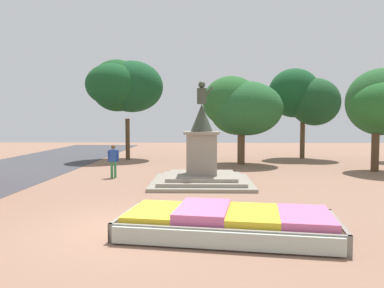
# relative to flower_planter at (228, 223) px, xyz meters

# --- Properties ---
(ground_plane) EXTENTS (80.50, 80.50, 0.00)m
(ground_plane) POSITION_rel_flower_planter_xyz_m (-2.88, 0.49, -0.31)
(ground_plane) COLOR #8C6651
(flower_planter) EXTENTS (5.93, 3.39, 0.72)m
(flower_planter) POSITION_rel_flower_planter_xyz_m (0.00, 0.00, 0.00)
(flower_planter) COLOR #38281C
(flower_planter) RESTS_ON ground_plane
(statue_monument) EXTENTS (4.65, 4.65, 4.82)m
(statue_monument) POSITION_rel_flower_planter_xyz_m (-0.68, 7.92, 0.66)
(statue_monument) COLOR gray
(statue_monument) RESTS_ON ground_plane
(pedestrian_near_planter) EXTENTS (0.57, 0.24, 1.73)m
(pedestrian_near_planter) POSITION_rel_flower_planter_xyz_m (-5.28, 9.63, 0.70)
(pedestrian_near_planter) COLOR #338C4C
(pedestrian_near_planter) RESTS_ON ground_plane
(park_tree_far_left) EXTENTS (5.39, 4.78, 6.01)m
(park_tree_far_left) POSITION_rel_flower_planter_xyz_m (1.93, 16.08, 3.57)
(park_tree_far_left) COLOR brown
(park_tree_far_left) RESTS_ON ground_plane
(park_tree_behind_statue) EXTENTS (5.63, 5.45, 7.62)m
(park_tree_behind_statue) POSITION_rel_flower_planter_xyz_m (-6.70, 19.03, 5.32)
(park_tree_behind_statue) COLOR #4C3823
(park_tree_behind_statue) RESTS_ON ground_plane
(park_tree_far_right) EXTENTS (4.09, 4.38, 6.05)m
(park_tree_far_right) POSITION_rel_flower_planter_xyz_m (9.81, 12.47, 3.69)
(park_tree_far_right) COLOR #4C3823
(park_tree_far_right) RESTS_ON ground_plane
(park_tree_mid_canopy) EXTENTS (5.35, 5.02, 7.02)m
(park_tree_mid_canopy) POSITION_rel_flower_planter_xyz_m (7.16, 19.89, 4.57)
(park_tree_mid_canopy) COLOR brown
(park_tree_mid_canopy) RESTS_ON ground_plane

